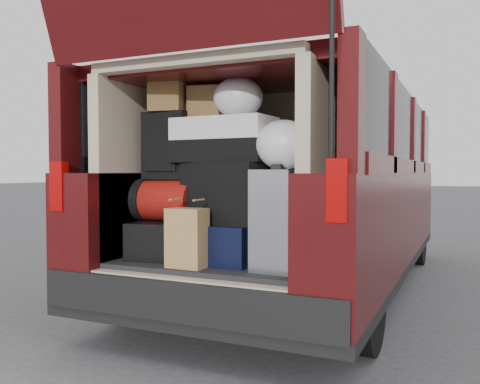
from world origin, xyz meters
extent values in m
plane|color=#39393B|center=(0.00, 0.00, 0.00)|extent=(80.00, 80.00, 0.00)
cylinder|color=black|center=(-0.82, 0.40, 0.32)|extent=(0.24, 0.64, 0.64)
cylinder|color=black|center=(0.82, 0.40, 0.32)|extent=(0.24, 0.64, 0.64)
cylinder|color=black|center=(-0.82, 3.70, 0.32)|extent=(0.24, 0.64, 0.64)
cylinder|color=black|center=(0.82, 3.70, 0.32)|extent=(0.24, 0.64, 0.64)
cube|color=black|center=(0.00, 2.08, 0.26)|extent=(1.90, 4.85, 0.08)
cube|color=#400B0C|center=(-0.79, 2.08, 0.70)|extent=(0.33, 4.85, 0.80)
cube|color=#400B0C|center=(0.79, 2.08, 0.70)|extent=(0.33, 4.85, 0.80)
cube|color=#400B0C|center=(0.00, 2.08, 1.73)|extent=(1.82, 4.46, 0.10)
cube|color=black|center=(-0.88, 1.97, 1.44)|extent=(0.12, 4.25, 0.68)
cube|color=black|center=(0.88, 1.97, 1.44)|extent=(0.12, 4.25, 0.68)
cube|color=black|center=(0.00, -0.29, 0.40)|extent=(1.86, 0.16, 0.22)
cube|color=#990505|center=(-0.86, -0.33, 1.02)|extent=(0.10, 0.06, 0.30)
cube|color=#990505|center=(0.86, -0.33, 1.02)|extent=(0.10, 0.06, 0.30)
cube|color=black|center=(0.00, 0.28, 0.52)|extent=(1.24, 1.05, 0.06)
cube|color=#C0AE94|center=(-0.66, 0.28, 1.12)|extent=(0.08, 1.05, 1.15)
cube|color=#C0AE94|center=(0.66, 0.28, 1.12)|extent=(0.08, 1.05, 1.15)
cube|color=#C0AE94|center=(0.00, 0.83, 1.12)|extent=(1.34, 0.06, 1.15)
cube|color=#C0AE94|center=(0.00, 0.28, 1.73)|extent=(1.34, 1.05, 0.06)
cylinder|color=black|center=(0.84, -0.40, 1.65)|extent=(0.02, 0.90, 0.76)
cube|color=black|center=(0.00, 0.28, 0.28)|extent=(1.24, 1.05, 0.55)
cube|color=black|center=(-0.36, 0.18, 0.67)|extent=(0.51, 0.64, 0.24)
cube|color=black|center=(0.05, 0.18, 0.67)|extent=(0.47, 0.56, 0.24)
cube|color=white|center=(0.44, 0.04, 0.83)|extent=(0.26, 0.39, 0.57)
cube|color=#B07E4F|center=(-0.07, -0.14, 0.72)|extent=(0.23, 0.15, 0.35)
cube|color=maroon|center=(-0.38, 0.13, 0.92)|extent=(0.43, 0.29, 0.27)
cube|color=black|center=(0.06, 0.15, 0.98)|extent=(0.57, 0.41, 0.38)
cube|color=black|center=(-0.39, 0.17, 1.28)|extent=(0.31, 0.19, 0.44)
cube|color=white|center=(0.02, 0.17, 1.31)|extent=(0.64, 0.35, 0.28)
cube|color=brown|center=(-0.37, 0.14, 1.60)|extent=(0.24, 0.21, 0.20)
cube|color=brown|center=(-0.15, 0.25, 1.55)|extent=(0.24, 0.21, 0.22)
ellipsoid|color=white|center=(0.09, 0.21, 1.57)|extent=(0.35, 0.33, 0.25)
ellipsoid|color=white|center=(0.44, 0.08, 1.26)|extent=(0.37, 0.35, 0.29)
camera|label=1|loc=(1.43, -2.69, 1.11)|focal=38.00mm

